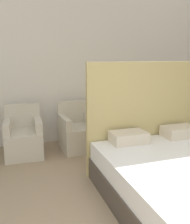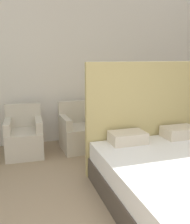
% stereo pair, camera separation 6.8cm
% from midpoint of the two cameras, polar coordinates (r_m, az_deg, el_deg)
% --- Properties ---
extents(wall_back, '(10.00, 0.06, 2.90)m').
position_cam_midpoint_polar(wall_back, '(4.55, -9.06, 11.24)').
color(wall_back, silver).
rests_on(wall_back, ground_plane).
extents(bed, '(1.71, 2.04, 1.48)m').
position_cam_midpoint_polar(bed, '(2.89, 20.10, -13.93)').
color(bed, '#4C4238').
rests_on(bed, ground_plane).
extents(armchair_near_window_left, '(0.59, 0.61, 0.79)m').
position_cam_midpoint_polar(armchair_near_window_left, '(4.12, -16.42, -6.01)').
color(armchair_near_window_left, beige).
rests_on(armchair_near_window_left, ground_plane).
extents(armchair_near_window_right, '(0.60, 0.62, 0.79)m').
position_cam_midpoint_polar(armchair_near_window_right, '(4.23, -4.34, -5.02)').
color(armchair_near_window_right, beige).
rests_on(armchair_near_window_right, ground_plane).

